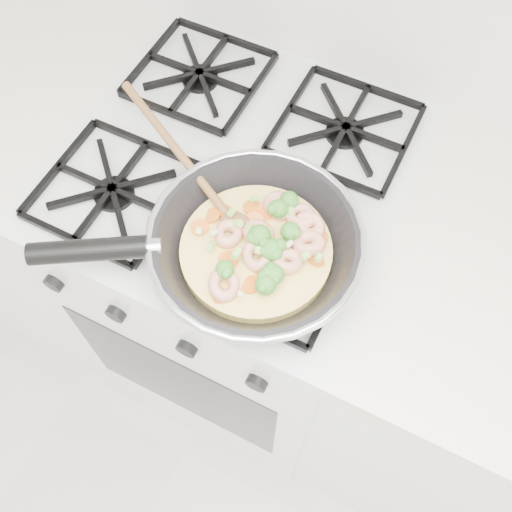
% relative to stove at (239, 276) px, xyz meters
% --- Properties ---
extents(stove, '(0.60, 0.60, 0.92)m').
position_rel_stove_xyz_m(stove, '(0.00, 0.00, 0.00)').
color(stove, silver).
rests_on(stove, ground).
extents(skillet, '(0.48, 0.35, 0.11)m').
position_rel_stove_xyz_m(skillet, '(0.12, -0.16, 0.50)').
color(skillet, black).
rests_on(skillet, stove).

